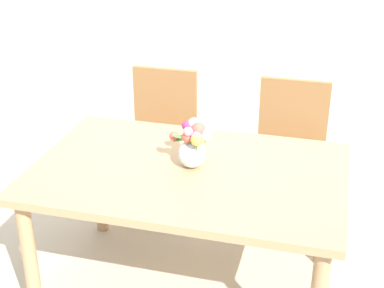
{
  "coord_description": "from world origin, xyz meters",
  "views": [
    {
      "loc": [
        0.63,
        -2.3,
        2.0
      ],
      "look_at": [
        0.01,
        0.03,
        0.84
      ],
      "focal_mm": 52.94,
      "sensor_mm": 36.0,
      "label": 1
    }
  ],
  "objects_px": {
    "dining_table": "(188,185)",
    "chair_right": "(290,145)",
    "flower_vase": "(193,146)",
    "chair_left": "(161,130)"
  },
  "relations": [
    {
      "from": "flower_vase",
      "to": "chair_left",
      "type": "bearing_deg",
      "value": 118.08
    },
    {
      "from": "dining_table",
      "to": "flower_vase",
      "type": "bearing_deg",
      "value": 64.7
    },
    {
      "from": "chair_right",
      "to": "flower_vase",
      "type": "bearing_deg",
      "value": 63.58
    },
    {
      "from": "chair_left",
      "to": "chair_right",
      "type": "relative_size",
      "value": 1.0
    },
    {
      "from": "dining_table",
      "to": "chair_left",
      "type": "xyz_separation_m",
      "value": [
        -0.41,
        0.83,
        -0.12
      ]
    },
    {
      "from": "dining_table",
      "to": "flower_vase",
      "type": "distance_m",
      "value": 0.2
    },
    {
      "from": "dining_table",
      "to": "chair_right",
      "type": "height_order",
      "value": "chair_right"
    },
    {
      "from": "dining_table",
      "to": "chair_right",
      "type": "bearing_deg",
      "value": 63.62
    },
    {
      "from": "dining_table",
      "to": "chair_left",
      "type": "distance_m",
      "value": 0.93
    },
    {
      "from": "chair_right",
      "to": "flower_vase",
      "type": "xyz_separation_m",
      "value": [
        -0.4,
        -0.8,
        0.32
      ]
    }
  ]
}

